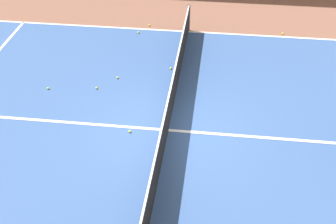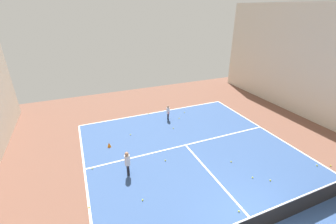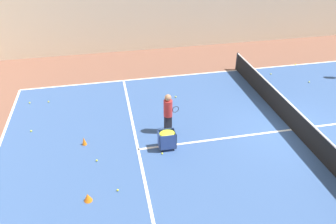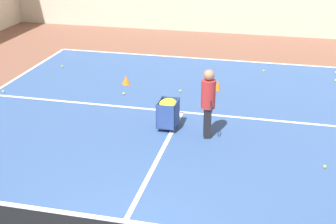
{
  "view_description": "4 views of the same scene",
  "coord_description": "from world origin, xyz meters",
  "px_view_note": "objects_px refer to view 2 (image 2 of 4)",
  "views": [
    {
      "loc": [
        9.68,
        1.22,
        7.66
      ],
      "look_at": [
        0.0,
        0.0,
        0.6
      ],
      "focal_mm": 50.0,
      "sensor_mm": 36.0,
      "label": 1
    },
    {
      "loc": [
        5.5,
        4.0,
        7.66
      ],
      "look_at": [
        -0.35,
        -9.89,
        0.63
      ],
      "focal_mm": 24.0,
      "sensor_mm": 36.0,
      "label": 2
    },
    {
      "loc": [
        -9.68,
        7.17,
        7.66
      ],
      "look_at": [
        0.89,
        4.96,
        0.94
      ],
      "focal_mm": 35.0,
      "sensor_mm": 36.0,
      "label": 3
    },
    {
      "loc": [
        2.3,
        -5.26,
        5.07
      ],
      "look_at": [
        -0.15,
        5.21,
        0.45
      ],
      "focal_mm": 50.0,
      "sensor_mm": 36.0,
      "label": 4
    }
  ],
  "objects_px": {
    "tennis_net": "(263,220)",
    "player_near_baseline": "(168,112)",
    "child_midcourt": "(127,162)",
    "training_cone_1": "(109,145)"
  },
  "relations": [
    {
      "from": "tennis_net",
      "to": "player_near_baseline",
      "type": "relative_size",
      "value": 10.54
    },
    {
      "from": "child_midcourt",
      "to": "training_cone_1",
      "type": "height_order",
      "value": "child_midcourt"
    },
    {
      "from": "tennis_net",
      "to": "child_midcourt",
      "type": "bearing_deg",
      "value": -52.46
    },
    {
      "from": "player_near_baseline",
      "to": "child_midcourt",
      "type": "xyz_separation_m",
      "value": [
        4.21,
        4.85,
        0.11
      ]
    },
    {
      "from": "tennis_net",
      "to": "child_midcourt",
      "type": "relative_size",
      "value": 8.99
    },
    {
      "from": "player_near_baseline",
      "to": "training_cone_1",
      "type": "distance_m",
      "value": 5.12
    },
    {
      "from": "player_near_baseline",
      "to": "child_midcourt",
      "type": "distance_m",
      "value": 6.42
    },
    {
      "from": "tennis_net",
      "to": "player_near_baseline",
      "type": "height_order",
      "value": "player_near_baseline"
    },
    {
      "from": "child_midcourt",
      "to": "training_cone_1",
      "type": "distance_m",
      "value": 2.97
    },
    {
      "from": "player_near_baseline",
      "to": "child_midcourt",
      "type": "height_order",
      "value": "child_midcourt"
    }
  ]
}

